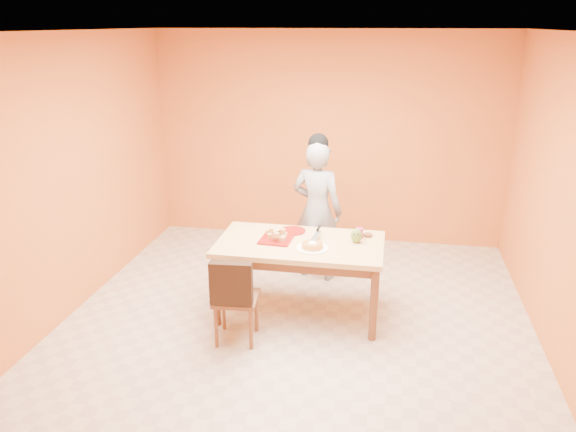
% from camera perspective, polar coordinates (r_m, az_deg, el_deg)
% --- Properties ---
extents(floor, '(5.00, 5.00, 0.00)m').
position_cam_1_polar(floor, '(5.45, 0.63, -11.44)').
color(floor, '#BBAFA0').
rests_on(floor, ground).
extents(ceiling, '(5.00, 5.00, 0.00)m').
position_cam_1_polar(ceiling, '(4.69, 0.75, 18.26)').
color(ceiling, silver).
rests_on(ceiling, wall_back).
extents(wall_back, '(4.50, 0.00, 4.50)m').
position_cam_1_polar(wall_back, '(7.31, 4.08, 7.85)').
color(wall_back, orange).
rests_on(wall_back, floor).
extents(wall_left, '(0.00, 5.00, 5.00)m').
position_cam_1_polar(wall_left, '(5.72, -22.16, 3.30)').
color(wall_left, orange).
rests_on(wall_left, floor).
extents(wall_right, '(0.00, 5.00, 5.00)m').
position_cam_1_polar(wall_right, '(5.05, 26.72, 0.69)').
color(wall_right, orange).
rests_on(wall_right, floor).
extents(dining_table, '(1.60, 0.90, 0.76)m').
position_cam_1_polar(dining_table, '(5.46, 1.23, -3.57)').
color(dining_table, '#E1AD75').
rests_on(dining_table, floor).
extents(dining_chair, '(0.42, 0.48, 0.85)m').
position_cam_1_polar(dining_chair, '(5.10, -5.36, -8.19)').
color(dining_chair, brown).
rests_on(dining_chair, floor).
extents(pastry_pile, '(0.27, 0.27, 0.09)m').
position_cam_1_polar(pastry_pile, '(5.44, -1.22, -1.89)').
color(pastry_pile, tan).
rests_on(pastry_pile, pastry_platter).
extents(person, '(0.65, 0.51, 1.58)m').
position_cam_1_polar(person, '(6.23, 2.97, 0.52)').
color(person, gray).
rests_on(person, floor).
extents(pastry_platter, '(0.32, 0.32, 0.02)m').
position_cam_1_polar(pastry_platter, '(5.45, -1.22, -2.42)').
color(pastry_platter, maroon).
rests_on(pastry_platter, dining_table).
extents(red_dinner_plate, '(0.27, 0.27, 0.02)m').
position_cam_1_polar(red_dinner_plate, '(5.69, 0.48, -1.51)').
color(red_dinner_plate, maroon).
rests_on(red_dinner_plate, dining_table).
extents(white_cake_plate, '(0.33, 0.33, 0.01)m').
position_cam_1_polar(white_cake_plate, '(5.26, 2.48, -3.29)').
color(white_cake_plate, white).
rests_on(white_cake_plate, dining_table).
extents(sponge_cake, '(0.25, 0.25, 0.04)m').
position_cam_1_polar(sponge_cake, '(5.25, 2.49, -3.01)').
color(sponge_cake, orange).
rests_on(sponge_cake, white_cake_plate).
extents(cake_server, '(0.08, 0.28, 0.01)m').
position_cam_1_polar(cake_server, '(5.40, 2.87, -2.02)').
color(cake_server, silver).
rests_on(cake_server, sponge_cake).
extents(egg_ornament, '(0.12, 0.09, 0.14)m').
position_cam_1_polar(egg_ornament, '(5.42, 6.97, -2.00)').
color(egg_ornament, olive).
rests_on(egg_ornament, dining_table).
extents(magenta_glass, '(0.07, 0.07, 0.10)m').
position_cam_1_polar(magenta_glass, '(5.54, 7.27, -1.76)').
color(magenta_glass, '#B41B67').
rests_on(magenta_glass, dining_table).
extents(checker_tin, '(0.09, 0.09, 0.03)m').
position_cam_1_polar(checker_tin, '(5.61, 8.10, -1.93)').
color(checker_tin, '#35190E').
rests_on(checker_tin, dining_table).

